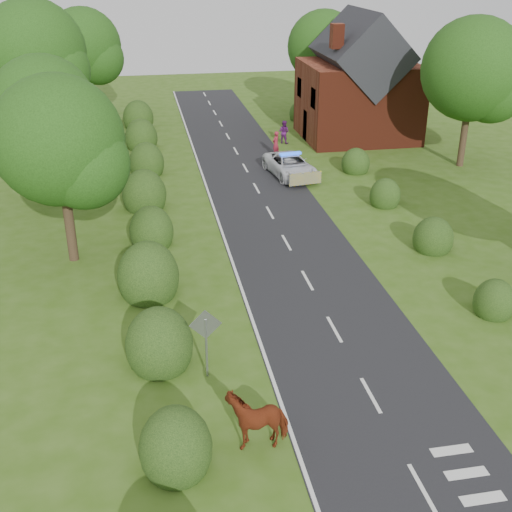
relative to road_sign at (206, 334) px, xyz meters
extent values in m
plane|color=#385C14|center=(5.00, -2.00, -1.65)|extent=(120.00, 120.00, 0.00)
cube|color=black|center=(5.00, 13.00, -1.64)|extent=(6.00, 70.00, 0.02)
cube|color=white|center=(5.00, -6.00, -1.63)|extent=(0.12, 1.80, 0.01)
cube|color=white|center=(5.00, -2.00, -1.63)|extent=(0.12, 1.80, 0.01)
cube|color=white|center=(5.00, 2.00, -1.63)|extent=(0.12, 1.80, 0.01)
cube|color=white|center=(5.00, 6.00, -1.63)|extent=(0.12, 1.80, 0.01)
cube|color=white|center=(5.00, 10.00, -1.63)|extent=(0.12, 1.80, 0.01)
cube|color=white|center=(5.00, 14.00, -1.63)|extent=(0.12, 1.80, 0.01)
cube|color=white|center=(5.00, 18.00, -1.63)|extent=(0.12, 1.80, 0.01)
cube|color=white|center=(5.00, 22.00, -1.63)|extent=(0.12, 1.80, 0.01)
cube|color=white|center=(5.00, 26.00, -1.63)|extent=(0.12, 1.80, 0.01)
cube|color=white|center=(5.00, 30.00, -1.63)|extent=(0.12, 1.80, 0.01)
cube|color=white|center=(5.00, 34.00, -1.63)|extent=(0.12, 1.80, 0.01)
cube|color=white|center=(5.00, 38.00, -1.63)|extent=(0.12, 1.80, 0.01)
cube|color=white|center=(5.00, 42.00, -1.63)|extent=(0.12, 1.80, 0.01)
cube|color=white|center=(5.00, 46.00, -1.63)|extent=(0.12, 1.80, 0.01)
cube|color=white|center=(2.10, 13.00, -1.63)|extent=(0.12, 70.00, 0.01)
cube|color=white|center=(6.40, -6.60, -1.63)|extent=(1.20, 0.35, 0.01)
cube|color=white|center=(6.40, -5.70, -1.63)|extent=(1.20, 0.35, 0.01)
cube|color=white|center=(6.40, -4.80, -1.63)|extent=(1.20, 0.35, 0.01)
ellipsoid|color=black|center=(-1.30, -4.00, -0.99)|extent=(2.00, 2.10, 2.40)
ellipsoid|color=black|center=(-1.50, 1.00, -0.91)|extent=(2.30, 2.41, 2.70)
ellipsoid|color=black|center=(-1.70, 6.00, -0.83)|extent=(2.50, 2.62, 3.00)
ellipsoid|color=black|center=(-1.40, 11.00, -0.97)|extent=(2.10, 2.20, 2.50)
ellipsoid|color=black|center=(-1.60, 16.00, -0.88)|extent=(2.40, 2.52, 2.80)
ellipsoid|color=black|center=(-1.30, 22.00, -0.94)|extent=(2.20, 2.31, 2.60)
ellipsoid|color=black|center=(-1.50, 28.00, -0.91)|extent=(2.30, 2.41, 2.70)
ellipsoid|color=black|center=(-1.60, 34.00, -0.88)|extent=(2.40, 2.52, 2.80)
ellipsoid|color=black|center=(11.40, 2.00, -1.13)|extent=(1.60, 1.68, 1.90)
ellipsoid|color=black|center=(11.60, 8.00, -1.08)|extent=(1.90, 2.00, 2.10)
ellipsoid|color=black|center=(11.50, 14.00, -1.10)|extent=(1.70, 1.78, 2.00)
ellipsoid|color=black|center=(11.80, 20.00, -1.10)|extent=(1.80, 1.89, 2.00)
ellipsoid|color=black|center=(11.60, 34.00, -1.10)|extent=(1.70, 1.78, 2.00)
cylinder|color=#332316|center=(-5.00, 10.00, 0.33)|extent=(0.44, 0.44, 3.96)
sphere|color=#1D4010|center=(-5.00, 10.00, 3.93)|extent=(5.60, 5.60, 5.60)
sphere|color=#2F681C|center=(-4.02, 9.44, 3.03)|extent=(3.92, 3.92, 3.92)
cylinder|color=#332316|center=(-6.50, 18.00, 0.22)|extent=(0.44, 0.44, 3.74)
sphere|color=#1D4010|center=(-6.50, 18.00, 3.62)|extent=(5.60, 5.60, 5.60)
sphere|color=#2F681C|center=(-5.52, 17.44, 2.77)|extent=(3.92, 3.92, 3.92)
cylinder|color=#332316|center=(-8.00, 28.00, 0.77)|extent=(0.44, 0.44, 4.84)
sphere|color=#1D4010|center=(-8.00, 28.00, 5.17)|extent=(6.80, 6.80, 6.80)
sphere|color=#2F681C|center=(-6.81, 27.32, 4.07)|extent=(4.76, 4.76, 4.76)
cylinder|color=#332316|center=(-5.50, 38.00, 0.44)|extent=(0.44, 0.44, 4.18)
sphere|color=#1D4010|center=(-5.50, 38.00, 4.24)|extent=(6.00, 6.00, 6.00)
sphere|color=#2F681C|center=(-4.45, 37.40, 3.29)|extent=(4.20, 4.20, 4.20)
cylinder|color=#332316|center=(19.00, 20.00, 0.55)|extent=(0.44, 0.44, 4.40)
sphere|color=#1D4010|center=(19.00, 20.00, 4.55)|extent=(6.40, 6.40, 6.40)
sphere|color=#2F681C|center=(20.12, 19.36, 3.55)|extent=(4.48, 4.48, 4.48)
cylinder|color=#332316|center=(14.00, 36.00, 0.33)|extent=(0.44, 0.44, 3.96)
sphere|color=#1D4010|center=(14.00, 36.00, 3.93)|extent=(6.00, 6.00, 6.00)
sphere|color=#2F681C|center=(15.05, 35.40, 3.03)|extent=(4.20, 4.20, 4.20)
cylinder|color=gray|center=(0.00, 0.00, -0.55)|extent=(0.08, 0.08, 2.20)
cube|color=gray|center=(0.00, 0.00, 0.35)|extent=(1.06, 0.04, 1.06)
cube|color=maroon|center=(14.50, 28.00, 1.10)|extent=(8.00, 7.00, 5.50)
cube|color=black|center=(14.50, 28.00, 4.55)|extent=(5.94, 7.40, 5.94)
cube|color=maroon|center=(12.00, 26.00, 5.95)|extent=(0.80, 0.80, 1.60)
imported|color=#60260B|center=(1.07, -3.33, -0.94)|extent=(2.07, 1.16, 1.43)
imported|color=silver|center=(7.50, 19.94, -0.97)|extent=(2.93, 5.17, 1.36)
cube|color=yellow|center=(7.85, 17.48, -1.04)|extent=(2.02, 0.35, 0.75)
cube|color=blue|center=(7.50, 19.94, -0.21)|extent=(1.38, 0.47, 0.14)
imported|color=maroon|center=(7.53, 24.37, -0.80)|extent=(0.73, 0.73, 1.72)
imported|color=#5B1962|center=(8.78, 27.43, -0.82)|extent=(1.03, 1.00, 1.67)
camera|label=1|loc=(-1.60, -17.57, 11.18)|focal=45.00mm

